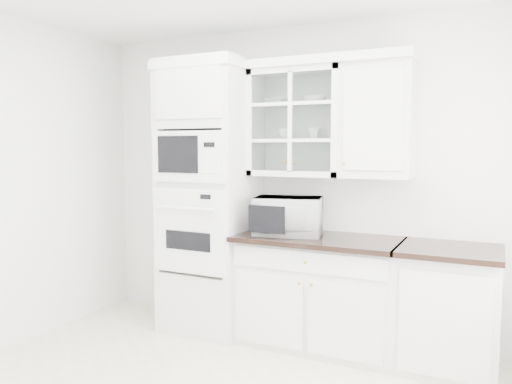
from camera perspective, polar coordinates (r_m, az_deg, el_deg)
The scene contains 12 objects.
room_shell at distance 3.23m, azimuth -3.25°, elevation 7.52°, with size 4.00×3.50×2.70m.
oven_column at distance 4.49m, azimuth -5.42°, elevation -0.57°, with size 0.76×0.68×2.40m.
base_cabinet_run at distance 4.22m, azimuth 7.16°, elevation -11.16°, with size 1.32×0.67×0.92m.
extra_base_cabinet at distance 4.03m, azimuth 21.07°, elevation -12.27°, with size 0.72×0.67×0.92m.
upper_cabinet_glass at distance 4.27m, azimuth 4.76°, elevation 7.88°, with size 0.80×0.33×0.90m.
upper_cabinet_solid at distance 4.08m, azimuth 13.73°, elevation 7.89°, with size 0.55×0.33×0.90m, color silver.
crown_molding at distance 4.34m, azimuth 3.35°, elevation 14.29°, with size 2.14×0.38×0.07m, color white.
countertop_microwave at distance 4.15m, azimuth 3.73°, elevation -2.72°, with size 0.54×0.45×0.31m, color white.
bowl_a at distance 4.37m, azimuth 2.46°, elevation 10.28°, with size 0.22×0.22×0.05m, color white.
bowl_b at distance 4.24m, azimuth 6.75°, elevation 10.45°, with size 0.19×0.19×0.06m, color white.
cup_a at distance 4.32m, azimuth 3.44°, elevation 6.61°, with size 0.12×0.12×0.09m, color white.
cup_b at distance 4.23m, azimuth 6.72°, elevation 6.69°, with size 0.11×0.11×0.10m, color white.
Camera 1 is at (1.58, -2.39, 1.64)m, focal length 35.00 mm.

